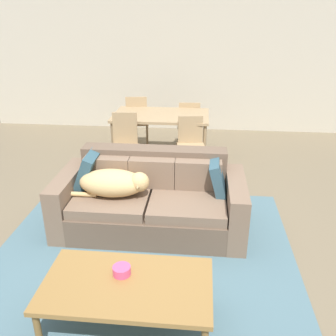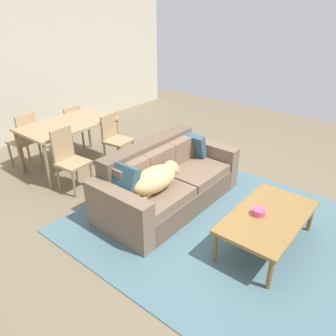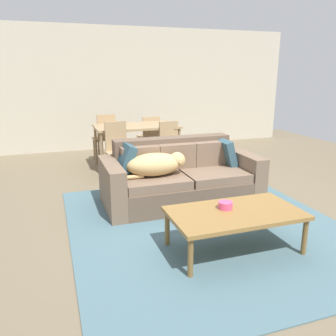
# 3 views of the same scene
# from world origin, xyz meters

# --- Properties ---
(ground_plane) EXTENTS (10.00, 10.00, 0.00)m
(ground_plane) POSITION_xyz_m (0.00, 0.00, 0.00)
(ground_plane) COLOR #71634B
(back_partition) EXTENTS (8.00, 0.12, 2.70)m
(back_partition) POSITION_xyz_m (0.00, 4.00, 1.35)
(back_partition) COLOR beige
(back_partition) RESTS_ON ground
(area_rug) EXTENTS (3.05, 3.39, 0.01)m
(area_rug) POSITION_xyz_m (-0.13, -0.68, 0.01)
(area_rug) COLOR slate
(area_rug) RESTS_ON ground
(couch) EXTENTS (2.07, 0.98, 0.84)m
(couch) POSITION_xyz_m (-0.13, 0.21, 0.32)
(couch) COLOR brown
(couch) RESTS_ON ground
(dog_on_left_cushion) EXTENTS (0.89, 0.38, 0.29)m
(dog_on_left_cushion) POSITION_xyz_m (-0.50, 0.06, 0.59)
(dog_on_left_cushion) COLOR tan
(dog_on_left_cushion) RESTS_ON couch
(throw_pillow_by_left_arm) EXTENTS (0.27, 0.42, 0.43)m
(throw_pillow_by_left_arm) POSITION_xyz_m (-0.87, 0.27, 0.63)
(throw_pillow_by_left_arm) COLOR #2E4D59
(throw_pillow_by_left_arm) RESTS_ON couch
(throw_pillow_by_right_arm) EXTENTS (0.22, 0.38, 0.39)m
(throw_pillow_by_right_arm) POSITION_xyz_m (0.60, 0.26, 0.61)
(throw_pillow_by_right_arm) COLOR #325260
(throw_pillow_by_right_arm) RESTS_ON couch
(coffee_table) EXTENTS (1.28, 0.72, 0.42)m
(coffee_table) POSITION_xyz_m (-0.11, -1.26, 0.38)
(coffee_table) COLOR olive
(coffee_table) RESTS_ON ground
(bowl_on_coffee_table) EXTENTS (0.14, 0.14, 0.07)m
(bowl_on_coffee_table) POSITION_xyz_m (-0.17, -1.16, 0.45)
(bowl_on_coffee_table) COLOR #EA4C7F
(bowl_on_coffee_table) RESTS_ON coffee_table
(dining_table) EXTENTS (1.50, 0.90, 0.78)m
(dining_table) POSITION_xyz_m (-0.25, 2.19, 0.71)
(dining_table) COLOR tan
(dining_table) RESTS_ON ground
(dining_chair_near_left) EXTENTS (0.43, 0.43, 0.93)m
(dining_chair_near_left) POSITION_xyz_m (-0.71, 1.57, 0.51)
(dining_chair_near_left) COLOR tan
(dining_chair_near_left) RESTS_ON ground
(dining_chair_near_right) EXTENTS (0.45, 0.45, 0.88)m
(dining_chair_near_right) POSITION_xyz_m (0.25, 1.64, 0.50)
(dining_chair_near_right) COLOR tan
(dining_chair_near_right) RESTS_ON ground
(dining_chair_far_left) EXTENTS (0.45, 0.45, 0.94)m
(dining_chair_far_left) POSITION_xyz_m (-0.74, 2.74, 0.52)
(dining_chair_far_left) COLOR tan
(dining_chair_far_left) RESTS_ON ground
(dining_chair_far_right) EXTENTS (0.42, 0.42, 0.86)m
(dining_chair_far_right) POSITION_xyz_m (0.18, 2.77, 0.48)
(dining_chair_far_right) COLOR tan
(dining_chair_far_right) RESTS_ON ground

